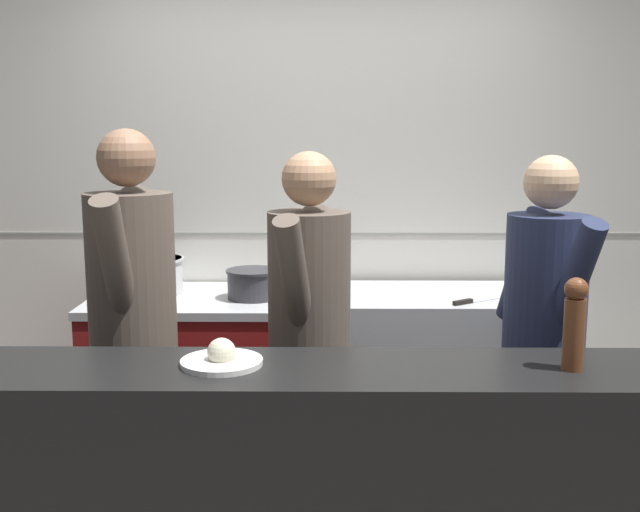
% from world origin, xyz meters
% --- Properties ---
extents(wall_back_tiled, '(8.00, 0.06, 2.60)m').
position_xyz_m(wall_back_tiled, '(0.00, 1.53, 1.30)').
color(wall_back_tiled, silver).
rests_on(wall_back_tiled, ground_plane).
extents(oven_range, '(1.09, 0.71, 0.89)m').
position_xyz_m(oven_range, '(-0.57, 1.13, 0.44)').
color(oven_range, maroon).
rests_on(oven_range, ground_plane).
extents(prep_counter, '(1.18, 0.65, 0.90)m').
position_xyz_m(prep_counter, '(0.63, 1.13, 0.45)').
color(prep_counter, '#B7BABF').
rests_on(prep_counter, ground_plane).
extents(pass_counter, '(3.13, 0.45, 0.96)m').
position_xyz_m(pass_counter, '(0.06, -0.23, 0.47)').
color(pass_counter, black).
rests_on(pass_counter, ground_plane).
extents(stock_pot, '(0.33, 0.33, 0.18)m').
position_xyz_m(stock_pot, '(-0.83, 1.18, 0.98)').
color(stock_pot, '#B7BABF').
rests_on(stock_pot, oven_range).
extents(sauce_pot, '(0.26, 0.26, 0.14)m').
position_xyz_m(sauce_pot, '(-0.31, 1.08, 0.96)').
color(sauce_pot, '#2D2D33').
rests_on(sauce_pot, oven_range).
extents(chefs_knife, '(0.31, 0.23, 0.02)m').
position_xyz_m(chefs_knife, '(0.76, 0.95, 0.91)').
color(chefs_knife, '#B7BABF').
rests_on(chefs_knife, prep_counter).
extents(plated_dish_main, '(0.26, 0.26, 0.09)m').
position_xyz_m(plated_dish_main, '(-0.29, -0.20, 0.98)').
color(plated_dish_main, white).
rests_on(plated_dish_main, pass_counter).
extents(pepper_mill, '(0.07, 0.07, 0.29)m').
position_xyz_m(pepper_mill, '(0.82, -0.24, 1.11)').
color(pepper_mill, brown).
rests_on(pepper_mill, pass_counter).
extents(chef_head_cook, '(0.35, 0.74, 1.71)m').
position_xyz_m(chef_head_cook, '(-0.73, 0.40, 0.95)').
color(chef_head_cook, black).
rests_on(chef_head_cook, ground_plane).
extents(chef_sous, '(0.40, 0.71, 1.62)m').
position_xyz_m(chef_sous, '(-0.02, 0.41, 0.90)').
color(chef_sous, black).
rests_on(chef_sous, ground_plane).
extents(chef_line, '(0.40, 0.70, 1.60)m').
position_xyz_m(chef_line, '(0.92, 0.43, 0.89)').
color(chef_line, black).
rests_on(chef_line, ground_plane).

